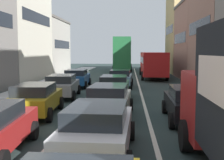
# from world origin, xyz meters

# --- Properties ---
(sidewalk_left) EXTENTS (2.60, 64.00, 0.14)m
(sidewalk_left) POSITION_xyz_m (-6.70, 20.00, 0.07)
(sidewalk_left) COLOR #B8B8B8
(sidewalk_left) RESTS_ON ground
(lane_stripe_left) EXTENTS (0.16, 60.00, 0.01)m
(lane_stripe_left) POSITION_xyz_m (-1.70, 20.00, 0.01)
(lane_stripe_left) COLOR silver
(lane_stripe_left) RESTS_ON ground
(lane_stripe_right) EXTENTS (0.16, 60.00, 0.01)m
(lane_stripe_right) POSITION_xyz_m (1.70, 20.00, 0.01)
(lane_stripe_right) COLOR silver
(lane_stripe_right) RESTS_ON ground
(sedan_centre_lane_second) EXTENTS (2.20, 4.37, 1.49)m
(sedan_centre_lane_second) POSITION_xyz_m (-0.05, 5.94, 0.80)
(sedan_centre_lane_second) COLOR silver
(sedan_centre_lane_second) RESTS_ON ground
(hatchback_centre_lane_third) EXTENTS (2.23, 4.38, 1.49)m
(hatchback_centre_lane_third) POSITION_xyz_m (-0.07, 10.87, 0.80)
(hatchback_centre_lane_third) COLOR beige
(hatchback_centre_lane_third) RESTS_ON ground
(sedan_left_lane_third) EXTENTS (2.29, 4.41, 1.49)m
(sedan_left_lane_third) POSITION_xyz_m (-3.55, 11.07, 0.80)
(sedan_left_lane_third) COLOR #B29319
(sedan_left_lane_third) RESTS_ON ground
(coupe_centre_lane_fourth) EXTENTS (2.11, 4.32, 1.49)m
(coupe_centre_lane_fourth) POSITION_xyz_m (-0.11, 16.07, 0.80)
(coupe_centre_lane_fourth) COLOR #19592D
(coupe_centre_lane_fourth) RESTS_ON ground
(sedan_left_lane_fourth) EXTENTS (2.26, 4.40, 1.49)m
(sedan_left_lane_fourth) POSITION_xyz_m (-3.55, 16.48, 0.80)
(sedan_left_lane_fourth) COLOR gray
(sedan_left_lane_fourth) RESTS_ON ground
(sedan_centre_lane_fifth) EXTENTS (2.19, 4.36, 1.49)m
(sedan_centre_lane_fifth) POSITION_xyz_m (0.11, 22.12, 0.80)
(sedan_centre_lane_fifth) COLOR #759EB7
(sedan_centre_lane_fifth) RESTS_ON ground
(sedan_left_lane_fifth) EXTENTS (2.14, 4.34, 1.49)m
(sedan_left_lane_fifth) POSITION_xyz_m (-3.60, 22.15, 0.80)
(sedan_left_lane_fifth) COLOR #194C8C
(sedan_left_lane_fifth) RESTS_ON ground
(sedan_right_lane_behind_truck) EXTENTS (2.13, 4.33, 1.49)m
(sedan_right_lane_behind_truck) POSITION_xyz_m (3.46, 10.36, 0.80)
(sedan_right_lane_behind_truck) COLOR black
(sedan_right_lane_behind_truck) RESTS_ON ground
(bus_mid_queue_primary) EXTENTS (2.88, 10.52, 2.90)m
(bus_mid_queue_primary) POSITION_xyz_m (3.52, 31.30, 1.76)
(bus_mid_queue_primary) COLOR #B21919
(bus_mid_queue_primary) RESTS_ON ground
(bus_far_queue_secondary) EXTENTS (2.80, 10.50, 5.06)m
(bus_far_queue_secondary) POSITION_xyz_m (-0.19, 43.34, 2.83)
(bus_far_queue_secondary) COLOR #1E6033
(bus_far_queue_secondary) RESTS_ON ground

